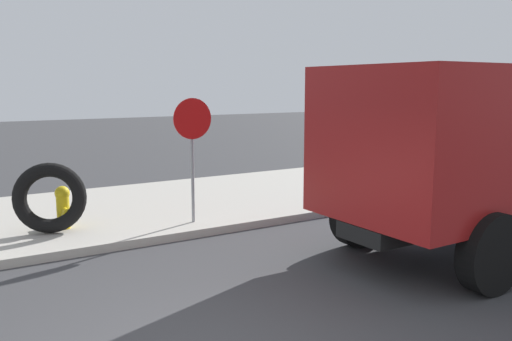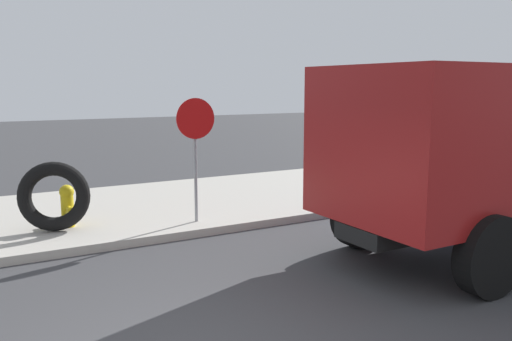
# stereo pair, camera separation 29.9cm
# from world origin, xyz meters

# --- Properties ---
(sidewalk_curb) EXTENTS (36.00, 5.00, 0.15)m
(sidewalk_curb) POSITION_xyz_m (0.00, 6.50, 0.07)
(sidewalk_curb) COLOR #ADA89E
(sidewalk_curb) RESTS_ON ground
(fire_hydrant) EXTENTS (0.26, 0.59, 0.78)m
(fire_hydrant) POSITION_xyz_m (-0.18, 5.37, 0.57)
(fire_hydrant) COLOR yellow
(fire_hydrant) RESTS_ON sidewalk_curb
(loose_tire) EXTENTS (1.28, 0.68, 1.26)m
(loose_tire) POSITION_xyz_m (-0.44, 5.18, 0.78)
(loose_tire) COLOR black
(loose_tire) RESTS_ON sidewalk_curb
(stop_sign) EXTENTS (0.76, 0.08, 2.35)m
(stop_sign) POSITION_xyz_m (2.03, 4.55, 1.78)
(stop_sign) COLOR gray
(stop_sign) RESTS_ON sidewalk_curb
(dump_truck_blue) EXTENTS (7.01, 2.82, 3.00)m
(dump_truck_blue) POSITION_xyz_m (6.10, 0.87, 1.61)
(dump_truck_blue) COLOR #1E3899
(dump_truck_blue) RESTS_ON ground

